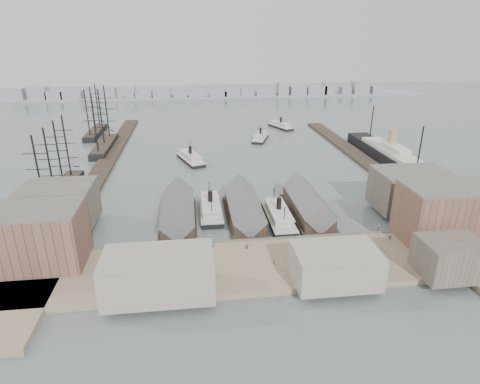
{
  "coord_description": "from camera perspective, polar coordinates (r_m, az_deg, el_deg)",
  "views": [
    {
      "loc": [
        -19.32,
        -127.12,
        69.67
      ],
      "look_at": [
        0.0,
        30.0,
        6.0
      ],
      "focal_mm": 30.0,
      "sensor_mm": 36.0,
      "label": 1
    }
  ],
  "objects": [
    {
      "name": "far_shore",
      "position": [
        466.24,
        -4.96,
        13.72
      ],
      "size": [
        500.0,
        40.0,
        15.72
      ],
      "color": "gray",
      "rests_on": "ground"
    },
    {
      "name": "pedestrian_0",
      "position": [
        137.5,
        -19.06,
        -8.48
      ],
      "size": [
        0.8,
        0.79,
        1.79
      ],
      "primitive_type": "imported",
      "rotation": [
        0.0,
        0.0,
        3.9
      ],
      "color": "black",
      "rests_on": "quay"
    },
    {
      "name": "pedestrian_1",
      "position": [
        124.82,
        -15.9,
        -11.42
      ],
      "size": [
        1.03,
        0.99,
        1.67
      ],
      "primitive_type": "imported",
      "rotation": [
        0.0,
        0.0,
        3.76
      ],
      "color": "black",
      "rests_on": "quay"
    },
    {
      "name": "ferry_open_far",
      "position": [
        314.36,
        5.8,
        9.38
      ],
      "size": [
        16.48,
        25.77,
        8.87
      ],
      "rotation": [
        0.0,
        0.0,
        0.4
      ],
      "color": "black",
      "rests_on": "ground"
    },
    {
      "name": "ferry_docked_east",
      "position": [
        157.88,
        5.5,
        -3.38
      ],
      "size": [
        8.92,
        29.72,
        10.61
      ],
      "color": "black",
      "rests_on": "ground"
    },
    {
      "name": "horse_cart_left",
      "position": [
        133.4,
        -10.31,
        -8.56
      ],
      "size": [
        4.69,
        3.6,
        1.62
      ],
      "rotation": [
        0.0,
        0.0,
        1.03
      ],
      "color": "black",
      "rests_on": "quay"
    },
    {
      "name": "pedestrian_4",
      "position": [
        135.22,
        1.0,
        -7.74
      ],
      "size": [
        0.89,
        0.73,
        1.58
      ],
      "primitive_type": "imported",
      "rotation": [
        0.0,
        0.0,
        5.94
      ],
      "color": "black",
      "rests_on": "quay"
    },
    {
      "name": "lamp_post_near_w",
      "position": [
        136.62,
        -4.38,
        -6.55
      ],
      "size": [
        0.44,
        0.44,
        3.92
      ],
      "color": "black",
      "rests_on": "quay"
    },
    {
      "name": "pedestrian_5",
      "position": [
        127.23,
        4.85,
        -9.88
      ],
      "size": [
        0.72,
        0.73,
        1.62
      ],
      "primitive_type": "imported",
      "rotation": [
        0.0,
        0.0,
        0.83
      ],
      "color": "black",
      "rests_on": "quay"
    },
    {
      "name": "lamp_post_far_w",
      "position": [
        138.95,
        -16.92,
        -7.01
      ],
      "size": [
        0.44,
        0.44,
        3.92
      ],
      "color": "black",
      "rests_on": "quay"
    },
    {
      "name": "tram",
      "position": [
        137.86,
        17.56,
        -7.66
      ],
      "size": [
        4.13,
        11.36,
        3.95
      ],
      "rotation": [
        0.0,
        0.0,
        -0.11
      ],
      "color": "black",
      "rests_on": "quay"
    },
    {
      "name": "sailing_ship_mid",
      "position": [
        268.88,
        -18.69,
        6.32
      ],
      "size": [
        9.09,
        52.55,
        37.39
      ],
      "color": "black",
      "rests_on": "ground"
    },
    {
      "name": "horse_cart_center",
      "position": [
        126.25,
        -5.01,
        -10.17
      ],
      "size": [
        4.93,
        2.42,
        1.51
      ],
      "rotation": [
        0.0,
        0.0,
        1.29
      ],
      "color": "black",
      "rests_on": "quay"
    },
    {
      "name": "pedestrian_2",
      "position": [
        135.2,
        -3.92,
        -7.75
      ],
      "size": [
        1.25,
        0.87,
        1.76
      ],
      "primitive_type": "imported",
      "rotation": [
        0.0,
        0.0,
        3.35
      ],
      "color": "black",
      "rests_on": "quay"
    },
    {
      "name": "sailing_ship_near",
      "position": [
        197.21,
        -24.23,
        -0.03
      ],
      "size": [
        8.13,
        56.03,
        33.44
      ],
      "color": "black",
      "rests_on": "ground"
    },
    {
      "name": "sailing_ship_far",
      "position": [
        309.57,
        -19.87,
        8.08
      ],
      "size": [
        8.33,
        46.28,
        34.25
      ],
      "color": "black",
      "rests_on": "ground"
    },
    {
      "name": "ground",
      "position": [
        146.24,
        1.44,
        -6.55
      ],
      "size": [
        900.0,
        900.0,
        0.0
      ],
      "primitive_type": "plane",
      "color": "#525E5C",
      "rests_on": "ground"
    },
    {
      "name": "ocean_steamer",
      "position": [
        243.53,
        20.58,
        4.88
      ],
      "size": [
        13.05,
        95.39,
        19.08
      ],
      "color": "black",
      "rests_on": "ground"
    },
    {
      "name": "ferry_shed_west",
      "position": [
        158.14,
        -8.81,
        -2.65
      ],
      "size": [
        14.0,
        42.0,
        12.6
      ],
      "color": "#2D231C",
      "rests_on": "ground"
    },
    {
      "name": "street_bldg_east",
      "position": [
        135.08,
        27.77,
        -8.27
      ],
      "size": [
        18.0,
        14.0,
        11.0
      ],
      "primitive_type": "cube",
      "color": "#60564C",
      "rests_on": "quay"
    },
    {
      "name": "pedestrian_6",
      "position": [
        135.65,
        8.62,
        -7.86
      ],
      "size": [
        1.05,
        0.96,
        1.76
      ],
      "primitive_type": "imported",
      "rotation": [
        0.0,
        0.0,
        2.71
      ],
      "color": "black",
      "rests_on": "quay"
    },
    {
      "name": "pedestrian_7",
      "position": [
        132.4,
        16.0,
        -9.35
      ],
      "size": [
        1.27,
        1.16,
        1.72
      ],
      "primitive_type": "imported",
      "rotation": [
        0.0,
        0.0,
        0.61
      ],
      "color": "black",
      "rests_on": "quay"
    },
    {
      "name": "lamp_post_near_e",
      "position": [
        140.8,
        7.96,
        -5.79
      ],
      "size": [
        0.44,
        0.44,
        3.92
      ],
      "color": "black",
      "rests_on": "quay"
    },
    {
      "name": "warehouse_west_back",
      "position": [
        165.25,
        -24.31,
        -1.68
      ],
      "size": [
        26.0,
        20.0,
        14.0
      ],
      "primitive_type": "cube",
      "color": "#60564C",
      "rests_on": "west_land"
    },
    {
      "name": "lamp_post_far_e",
      "position": [
        150.94,
        19.09,
        -4.88
      ],
      "size": [
        0.44,
        0.44,
        3.92
      ],
      "color": "black",
      "rests_on": "quay"
    },
    {
      "name": "ferry_docked_west",
      "position": [
        164.53,
        -4.2,
        -2.27
      ],
      "size": [
        8.77,
        29.22,
        10.43
      ],
      "color": "black",
      "rests_on": "ground"
    },
    {
      "name": "warehouse_east_front",
      "position": [
        154.64,
        27.21,
        -2.76
      ],
      "size": [
        30.0,
        18.0,
        19.0
      ],
      "primitive_type": "cube",
      "color": "brown",
      "rests_on": "east_land"
    },
    {
      "name": "pedestrian_3",
      "position": [
        121.49,
        -3.72,
        -11.53
      ],
      "size": [
        0.9,
        0.98,
        1.61
      ],
      "primitive_type": "imported",
      "rotation": [
        0.0,
        0.0,
        2.26
      ],
      "color": "black",
      "rests_on": "quay"
    },
    {
      "name": "street_bldg_center",
      "position": [
        120.5,
        13.36,
        -10.1
      ],
      "size": [
        24.0,
        16.0,
        10.0
      ],
      "primitive_type": "cube",
      "color": "gray",
      "rests_on": "quay"
    },
    {
      "name": "pedestrian_8",
      "position": [
        149.82,
        20.57,
        -6.11
      ],
      "size": [
        0.97,
        0.43,
        1.64
      ],
      "primitive_type": "imported",
      "rotation": [
        0.0,
        0.0,
        3.11
      ],
      "color": "black",
      "rests_on": "quay"
    },
    {
      "name": "quay",
      "position": [
        128.69,
        2.76,
        -10.37
      ],
      "size": [
        180.0,
        30.0,
        2.0
      ],
      "primitive_type": "cube",
      "color": "#857259",
      "rests_on": "ground"
    },
    {
      "name": "street_bldg_west",
      "position": [
        113.86,
        -11.48,
        -11.38
      ],
      "size": [
        30.0,
        16.0,
        12.0
      ],
      "primitive_type": "cube",
      "color": "gray",
      "rests_on": "quay"
    },
    {
      "name": "ferry_open_mid",
      "position": [
        277.9,
        2.91,
        7.81
      ],
      "size": [
        15.85,
        26.41,
        9.05
      ],
      "rotation": [
        0.0,
        0.0,
        -0.35
      ],
      "color": "black",
      "rests_on": "ground"
    },
    {
      "name": "west_wharf",
      "position": [
        242.27,
        -18.34,
        4.26
      ],
      "size": [
        10.0,
        220.0,
        1.6
      ],
      "primitive_type": "cube",
      "color": "#2D231C",
      "rests_on": "ground"
    },
    {
      "name": "horse_cart_right",
      "position": [
        127.57,
        8.76,
        -10.0
      ],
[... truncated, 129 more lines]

